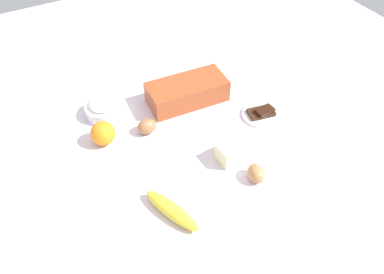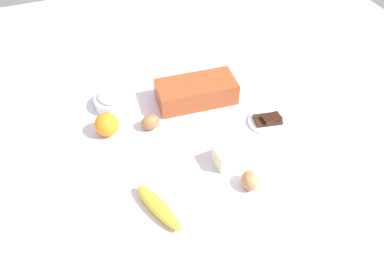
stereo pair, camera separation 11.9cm
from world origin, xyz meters
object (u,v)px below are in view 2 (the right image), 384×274
butter_block (229,156)px  chocolate_plate (268,121)px  egg_near_butter (151,122)px  flour_bowl (113,100)px  banana (159,207)px  loaf_pan (196,91)px  orange_fruit (107,125)px  egg_beside_bowl (250,180)px

butter_block → chocolate_plate: (0.20, 0.11, -0.02)m
egg_near_butter → flour_bowl: bearing=121.8°
banana → butter_block: 0.27m
loaf_pan → banana: (-0.27, -0.40, -0.02)m
loaf_pan → orange_fruit: size_ratio=3.66×
orange_fruit → egg_beside_bowl: orange_fruit is taller
banana → chocolate_plate: banana is taller
egg_near_butter → egg_beside_bowl: bearing=-59.1°
orange_fruit → egg_near_butter: (0.14, -0.03, -0.01)m
loaf_pan → butter_block: loaf_pan is taller
banana → orange_fruit: bearing=101.0°
flour_bowl → orange_fruit: orange_fruit is taller
egg_near_butter → banana: bearing=-102.6°
egg_beside_bowl → chocolate_plate: egg_beside_bowl is taller
banana → chocolate_plate: bearing=24.7°
butter_block → chocolate_plate: butter_block is taller
banana → butter_block: bearing=20.2°
orange_fruit → egg_near_butter: size_ratio=1.22×
butter_block → egg_near_butter: 0.30m
loaf_pan → flour_bowl: loaf_pan is taller
loaf_pan → egg_near_butter: size_ratio=4.48×
orange_fruit → egg_beside_bowl: (0.34, -0.36, -0.01)m
banana → egg_beside_bowl: bearing=-1.8°
egg_near_butter → egg_beside_bowl: (0.20, -0.33, -0.00)m
loaf_pan → egg_near_butter: loaf_pan is taller
banana → egg_near_butter: egg_near_butter is taller
orange_fruit → butter_block: orange_fruit is taller
banana → chocolate_plate: size_ratio=1.46×
egg_beside_bowl → butter_block: bearing=100.2°
orange_fruit → butter_block: size_ratio=0.88×
banana → orange_fruit: (-0.07, 0.35, 0.02)m
orange_fruit → flour_bowl: bearing=69.9°
flour_bowl → loaf_pan: bearing=-14.4°
flour_bowl → egg_beside_bowl: 0.57m
banana → egg_beside_bowl: (0.27, -0.01, 0.00)m
butter_block → flour_bowl: bearing=125.7°
flour_bowl → banana: 0.48m
loaf_pan → orange_fruit: loaf_pan is taller
banana → egg_beside_bowl: egg_beside_bowl is taller
butter_block → chocolate_plate: size_ratio=0.69×
flour_bowl → banana: flour_bowl is taller
orange_fruit → chocolate_plate: 0.54m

